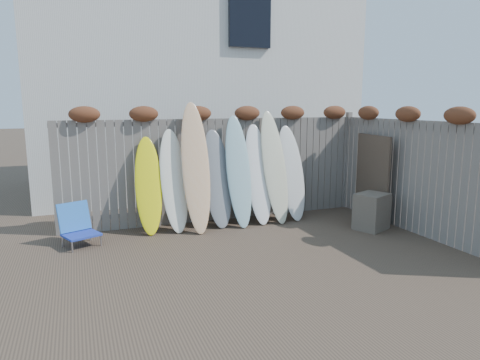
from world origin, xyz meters
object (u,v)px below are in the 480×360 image
object	(u,v)px
beach_chair	(78,226)
wooden_crate	(372,211)
lattice_panel	(372,178)
surfboard_0	(148,185)

from	to	relation	value
beach_chair	wooden_crate	world-z (taller)	beach_chair
wooden_crate	lattice_panel	bearing A→B (deg)	53.58
wooden_crate	beach_chair	bearing A→B (deg)	168.80
lattice_panel	surfboard_0	bearing A→B (deg)	176.95
lattice_panel	surfboard_0	size ratio (longest dim) A/B	0.95
beach_chair	lattice_panel	distance (m)	5.49
lattice_panel	surfboard_0	distance (m)	4.30
wooden_crate	lattice_panel	size ratio (longest dim) A/B	0.39
beach_chair	wooden_crate	size ratio (longest dim) A/B	1.06
beach_chair	lattice_panel	world-z (taller)	lattice_panel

